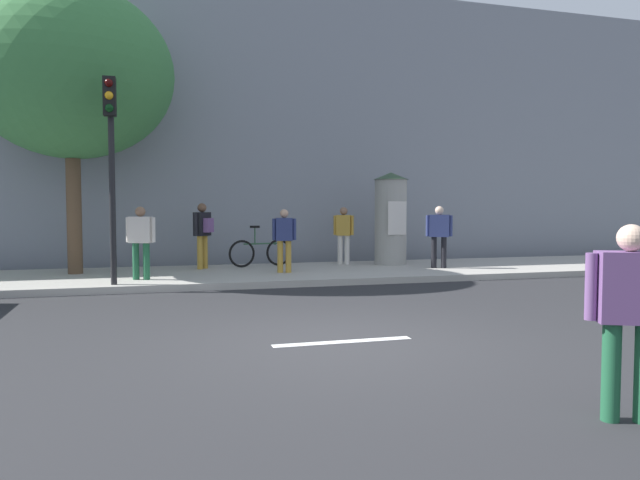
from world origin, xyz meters
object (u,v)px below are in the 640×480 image
(pedestrian_in_red_top, at_px, (141,236))
(poster_column, at_px, (391,218))
(traffic_light, at_px, (111,146))
(street_tree, at_px, (71,73))
(pedestrian_in_light_jacket, at_px, (344,231))
(pedestrian_near_pole, at_px, (629,307))
(pedestrian_with_bag, at_px, (284,235))
(pedestrian_tallest, at_px, (203,229))
(bicycle_leaning, at_px, (261,252))
(pedestrian_with_backpack, at_px, (439,232))

(pedestrian_in_red_top, bearing_deg, poster_column, 15.30)
(traffic_light, xyz_separation_m, street_tree, (-1.04, 2.43, 1.91))
(poster_column, xyz_separation_m, pedestrian_in_light_jacket, (-1.26, 0.32, -0.37))
(pedestrian_near_pole, distance_m, pedestrian_with_bag, 9.77)
(pedestrian_near_pole, bearing_deg, traffic_light, 118.02)
(pedestrian_tallest, bearing_deg, bicycle_leaning, 6.68)
(street_tree, xyz_separation_m, pedestrian_near_pole, (5.50, -10.79, -3.92))
(pedestrian_with_backpack, bearing_deg, poster_column, 121.80)
(pedestrian_with_bag, bearing_deg, traffic_light, -159.97)
(street_tree, xyz_separation_m, pedestrian_in_light_jacket, (6.81, 0.50, -3.76))
(pedestrian_tallest, bearing_deg, poster_column, -1.55)
(pedestrian_near_pole, xyz_separation_m, pedestrian_in_light_jacket, (1.32, 11.30, 0.16))
(street_tree, relative_size, bicycle_leaning, 3.83)
(pedestrian_tallest, xyz_separation_m, pedestrian_with_backpack, (5.90, -1.44, -0.06))
(bicycle_leaning, bearing_deg, poster_column, -5.01)
(street_tree, relative_size, pedestrian_near_pole, 4.32)
(pedestrian_tallest, height_order, pedestrian_in_light_jacket, pedestrian_tallest)
(pedestrian_in_red_top, relative_size, pedestrian_in_light_jacket, 1.00)
(bicycle_leaning, bearing_deg, pedestrian_tallest, -173.32)
(traffic_light, bearing_deg, street_tree, 113.26)
(poster_column, xyz_separation_m, pedestrian_in_red_top, (-6.53, -1.79, -0.35))
(pedestrian_in_light_jacket, xyz_separation_m, bicycle_leaning, (-2.32, -0.00, -0.52))
(street_tree, xyz_separation_m, bicycle_leaning, (4.50, 0.50, -4.29))
(pedestrian_near_pole, distance_m, pedestrian_in_light_jacket, 11.38)
(street_tree, xyz_separation_m, pedestrian_with_backpack, (8.89, -1.11, -3.73))
(poster_column, bearing_deg, street_tree, -178.67)
(poster_column, relative_size, bicycle_leaning, 1.46)
(pedestrian_with_backpack, bearing_deg, pedestrian_with_bag, 179.15)
(pedestrian_in_red_top, bearing_deg, pedestrian_with_bag, 9.50)
(pedestrian_in_light_jacket, relative_size, bicycle_leaning, 0.91)
(pedestrian_with_backpack, bearing_deg, pedestrian_in_red_top, -176.21)
(poster_column, height_order, pedestrian_tallest, poster_column)
(pedestrian_near_pole, bearing_deg, pedestrian_in_light_jacket, 83.34)
(traffic_light, distance_m, pedestrian_tallest, 3.80)
(street_tree, relative_size, pedestrian_with_backpack, 4.17)
(pedestrian_with_backpack, height_order, bicycle_leaning, pedestrian_with_backpack)
(street_tree, bearing_deg, traffic_light, -66.74)
(pedestrian_with_bag, bearing_deg, pedestrian_in_red_top, -170.50)
(traffic_light, relative_size, pedestrian_in_red_top, 2.60)
(traffic_light, distance_m, street_tree, 3.26)
(traffic_light, relative_size, street_tree, 0.61)
(pedestrian_tallest, relative_size, pedestrian_in_red_top, 1.06)
(pedestrian_near_pole, bearing_deg, bicycle_leaning, 95.06)
(pedestrian_with_bag, bearing_deg, street_tree, 167.66)
(traffic_light, bearing_deg, pedestrian_with_bag, 20.03)
(street_tree, xyz_separation_m, pedestrian_in_red_top, (1.55, -1.60, -3.73))
(pedestrian_near_pole, height_order, pedestrian_in_light_jacket, pedestrian_in_light_jacket)
(street_tree, bearing_deg, pedestrian_tallest, 6.20)
(bicycle_leaning, bearing_deg, pedestrian_in_red_top, -144.50)
(pedestrian_in_light_jacket, bearing_deg, pedestrian_tallest, -177.32)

